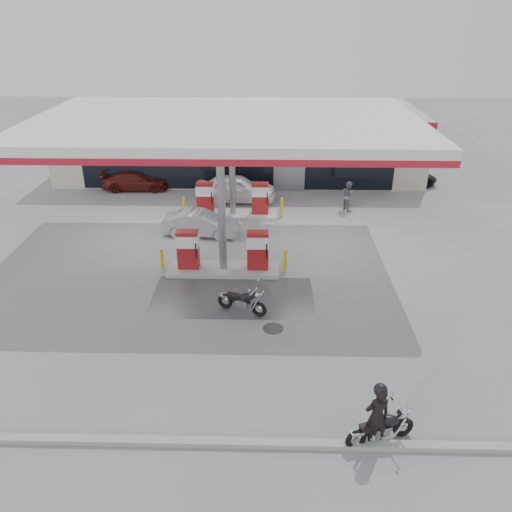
{
  "coord_description": "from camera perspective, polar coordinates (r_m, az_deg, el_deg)",
  "views": [
    {
      "loc": [
        1.75,
        -15.89,
        9.73
      ],
      "look_at": [
        1.35,
        1.04,
        1.2
      ],
      "focal_mm": 35.0,
      "sensor_mm": 36.0,
      "label": 1
    }
  ],
  "objects": [
    {
      "name": "parked_car_left",
      "position": [
        30.36,
        -13.6,
        8.4
      ],
      "size": [
        3.9,
        1.73,
        1.11
      ],
      "primitive_type": "imported",
      "rotation": [
        0.0,
        0.0,
        1.62
      ],
      "color": "#531712",
      "rests_on": "ground"
    },
    {
      "name": "parked_motorcycle",
      "position": [
        17.56,
        -1.54,
        -5.24
      ],
      "size": [
        1.8,
        1.02,
        0.98
      ],
      "rotation": [
        0.0,
        0.0,
        -0.4
      ],
      "color": "black",
      "rests_on": "ground"
    },
    {
      "name": "sedan_white",
      "position": [
        27.65,
        -2.28,
        7.74
      ],
      "size": [
        4.38,
        1.86,
        1.48
      ],
      "primitive_type": "imported",
      "rotation": [
        0.0,
        0.0,
        1.55
      ],
      "color": "white",
      "rests_on": "ground"
    },
    {
      "name": "parked_car_right",
      "position": [
        31.66,
        16.6,
        8.73
      ],
      "size": [
        4.0,
        2.19,
        1.06
      ],
      "primitive_type": "imported",
      "rotation": [
        0.0,
        0.0,
        1.68
      ],
      "color": "black",
      "rests_on": "ground"
    },
    {
      "name": "attendant",
      "position": [
        26.79,
        10.48,
        6.78
      ],
      "size": [
        0.86,
        0.94,
        1.57
      ],
      "primitive_type": "imported",
      "rotation": [
        0.0,
        0.0,
        2.0
      ],
      "color": "slate",
      "rests_on": "ground"
    },
    {
      "name": "store_building",
      "position": [
        32.8,
        -1.77,
        13.11
      ],
      "size": [
        22.0,
        8.22,
        4.0
      ],
      "color": "beige",
      "rests_on": "ground"
    },
    {
      "name": "pump_island_near",
      "position": [
        20.11,
        -3.78,
        0.03
      ],
      "size": [
        5.14,
        1.3,
        1.78
      ],
      "color": "#9E9E99",
      "rests_on": "ground"
    },
    {
      "name": "wet_patch",
      "position": [
        18.68,
        -2.69,
        -4.69
      ],
      "size": [
        6.0,
        3.0,
        0.0
      ],
      "primitive_type": "cube",
      "color": "#4C4C4F",
      "rests_on": "ground"
    },
    {
      "name": "ground",
      "position": [
        18.72,
        -4.22,
        -4.67
      ],
      "size": [
        90.0,
        90.0,
        0.0
      ],
      "primitive_type": "plane",
      "color": "gray",
      "rests_on": "ground"
    },
    {
      "name": "main_motorcycle",
      "position": [
        13.34,
        14.16,
        -18.56
      ],
      "size": [
        1.82,
        0.85,
        0.96
      ],
      "rotation": [
        0.0,
        0.0,
        0.32
      ],
      "color": "black",
      "rests_on": "ground"
    },
    {
      "name": "hatchback_silver",
      "position": [
        23.56,
        -6.31,
        3.72
      ],
      "size": [
        3.66,
        1.65,
        1.16
      ],
      "primitive_type": "imported",
      "rotation": [
        0.0,
        0.0,
        1.45
      ],
      "color": "#919398",
      "rests_on": "ground"
    },
    {
      "name": "drain_cover",
      "position": [
        16.96,
        1.98,
        -8.28
      ],
      "size": [
        0.7,
        0.7,
        0.01
      ],
      "primitive_type": "cylinder",
      "color": "#38383A",
      "rests_on": "ground"
    },
    {
      "name": "biker_main",
      "position": [
        12.94,
        13.63,
        -17.4
      ],
      "size": [
        0.73,
        0.57,
        1.76
      ],
      "primitive_type": "imported",
      "rotation": [
        0.0,
        0.0,
        3.4
      ],
      "color": "black",
      "rests_on": "ground"
    },
    {
      "name": "kerb",
      "position": [
        13.24,
        -7.12,
        -20.36
      ],
      "size": [
        28.0,
        0.25,
        0.15
      ],
      "primitive_type": "cube",
      "color": "gray",
      "rests_on": "ground"
    },
    {
      "name": "canopy",
      "position": [
        21.43,
        -3.46,
        14.68
      ],
      "size": [
        16.0,
        10.02,
        5.51
      ],
      "color": "silver",
      "rests_on": "ground"
    },
    {
      "name": "pump_island_far",
      "position": [
        25.6,
        -2.66,
        6.08
      ],
      "size": [
        5.14,
        1.3,
        1.78
      ],
      "color": "#9E9E99",
      "rests_on": "ground"
    }
  ]
}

